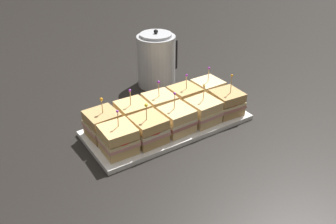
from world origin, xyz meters
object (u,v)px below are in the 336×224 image
at_px(sandwich_front_left, 149,130).
at_px(sandwich_front_center, 176,120).
at_px(sandwich_back_right, 185,98).
at_px(sandwich_front_far_left, 118,139).
at_px(sandwich_back_center, 159,106).
at_px(kettle_steel, 156,60).
at_px(sandwich_back_far_right, 208,91).
at_px(serving_platter, 168,125).
at_px(sandwich_back_far_left, 103,124).
at_px(sandwich_front_right, 203,111).
at_px(sandwich_front_far_right, 227,103).
at_px(sandwich_back_left, 133,115).

bearing_deg(sandwich_front_left, sandwich_front_center, 1.69).
bearing_deg(sandwich_back_right, sandwich_front_far_left, -161.84).
xyz_separation_m(sandwich_front_far_left, sandwich_back_center, (0.24, 0.12, 0.00)).
xyz_separation_m(sandwich_back_center, kettle_steel, (0.17, 0.29, 0.06)).
height_order(sandwich_front_left, sandwich_back_far_right, sandwich_back_far_right).
height_order(serving_platter, sandwich_back_far_left, sandwich_back_far_left).
bearing_deg(sandwich_front_far_left, serving_platter, 13.60).
relative_size(sandwich_back_center, kettle_steel, 0.59).
distance_m(sandwich_back_far_right, kettle_steel, 0.31).
distance_m(sandwich_front_left, sandwich_back_far_left, 0.17).
distance_m(sandwich_front_right, sandwich_front_far_right, 0.12).
bearing_deg(sandwich_back_right, sandwich_back_far_left, 179.87).
relative_size(sandwich_front_far_right, sandwich_back_far_left, 1.12).
xyz_separation_m(serving_platter, sandwich_back_right, (0.12, 0.06, 0.06)).
xyz_separation_m(sandwich_front_far_left, sandwich_back_left, (0.12, 0.12, 0.00)).
distance_m(sandwich_front_far_left, sandwich_back_far_left, 0.12).
distance_m(serving_platter, sandwich_front_center, 0.08).
bearing_deg(sandwich_front_far_right, serving_platter, 165.31).
bearing_deg(sandwich_back_far_left, sandwich_front_far_left, -87.99).
distance_m(sandwich_back_left, sandwich_back_right, 0.24).
bearing_deg(sandwich_front_center, sandwich_back_right, 44.28).
bearing_deg(sandwich_front_right, sandwich_back_center, 135.11).
xyz_separation_m(sandwich_front_center, kettle_steel, (0.17, 0.41, 0.06)).
bearing_deg(serving_platter, sandwich_front_center, -90.97).
distance_m(serving_platter, sandwich_back_far_left, 0.26).
bearing_deg(sandwich_front_left, sandwich_back_right, 26.64).
height_order(sandwich_front_far_right, sandwich_back_far_left, sandwich_front_far_right).
bearing_deg(sandwich_front_center, kettle_steel, 67.89).
bearing_deg(sandwich_back_center, sandwich_back_far_left, 179.97).
xyz_separation_m(sandwich_front_left, sandwich_back_center, (0.12, 0.12, 0.00)).
bearing_deg(sandwich_back_right, sandwich_front_right, -89.68).
xyz_separation_m(sandwich_back_center, sandwich_back_far_right, (0.24, -0.00, -0.00)).
bearing_deg(sandwich_front_far_left, sandwich_back_far_left, 92.01).
height_order(sandwich_front_center, sandwich_back_far_right, sandwich_back_far_right).
relative_size(serving_platter, sandwich_front_center, 4.04).
bearing_deg(serving_platter, kettle_steel, 64.80).
distance_m(sandwich_front_far_right, sandwich_back_left, 0.38).
relative_size(sandwich_front_far_left, sandwich_back_far_left, 1.02).
bearing_deg(sandwich_front_far_left, sandwich_back_far_right, 13.70).
bearing_deg(serving_platter, sandwich_back_left, 152.97).
bearing_deg(sandwich_front_far_right, sandwich_front_far_left, 179.39).
bearing_deg(sandwich_front_right, sandwich_back_far_left, 161.44).
height_order(sandwich_front_center, sandwich_back_far_left, sandwich_front_center).
distance_m(sandwich_front_center, sandwich_front_right, 0.12).
bearing_deg(sandwich_back_center, sandwich_front_right, -44.89).
height_order(sandwich_back_far_left, sandwich_back_left, sandwich_back_left).
bearing_deg(sandwich_back_left, sandwich_back_far_left, -179.83).
distance_m(sandwich_back_right, sandwich_back_far_right, 0.12).
height_order(serving_platter, sandwich_back_left, sandwich_back_left).
xyz_separation_m(serving_platter, sandwich_back_center, (-0.00, 0.06, 0.06)).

